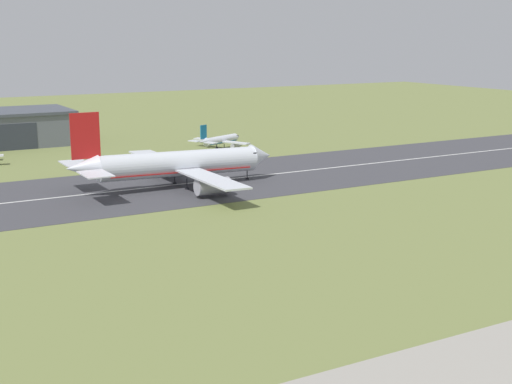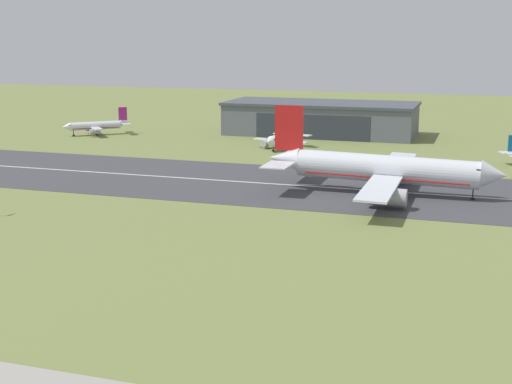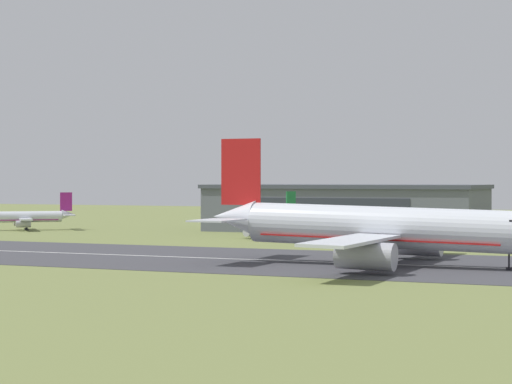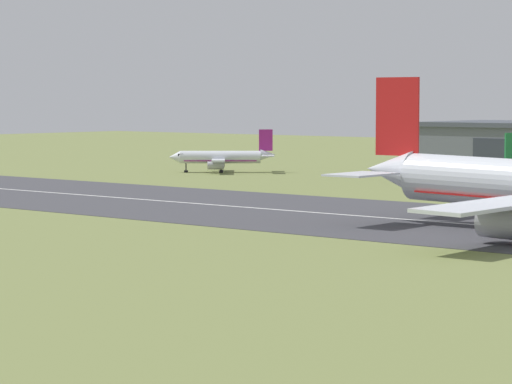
{
  "view_description": "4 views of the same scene",
  "coord_description": "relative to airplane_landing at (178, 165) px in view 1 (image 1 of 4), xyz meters",
  "views": [
    {
      "loc": [
        -34.82,
        -27.65,
        33.78
      ],
      "look_at": [
        23.99,
        76.73,
        7.52
      ],
      "focal_mm": 50.0,
      "sensor_mm": 36.0,
      "label": 1
    },
    {
      "loc": [
        47.71,
        -28.55,
        32.86
      ],
      "look_at": [
        11.28,
        83.29,
        6.97
      ],
      "focal_mm": 50.0,
      "sensor_mm": 36.0,
      "label": 2
    },
    {
      "loc": [
        68.05,
        -14.39,
        12.04
      ],
      "look_at": [
        30.99,
        70.36,
        10.91
      ],
      "focal_mm": 70.0,
      "sensor_mm": 36.0,
      "label": 3
    },
    {
      "loc": [
        90.83,
        -7.9,
        15.5
      ],
      "look_at": [
        18.75,
        78.13,
        6.81
      ],
      "focal_mm": 85.0,
      "sensor_mm": 36.0,
      "label": 4
    }
  ],
  "objects": [
    {
      "name": "runway_centreline",
      "position": [
        -27.84,
        2.58,
        -5.17
      ],
      "size": [
        380.96,
        0.7,
        0.01
      ],
      "primitive_type": "cube",
      "color": "silver",
      "rests_on": "runway_strip"
    },
    {
      "name": "runway_strip",
      "position": [
        -27.84,
        2.58,
        -5.21
      ],
      "size": [
        423.29,
        44.74,
        0.06
      ],
      "primitive_type": "cube",
      "color": "#3D3D42",
      "rests_on": "ground_plane"
    },
    {
      "name": "airplane_landing",
      "position": [
        0.0,
        0.0,
        0.0
      ],
      "size": [
        50.04,
        54.85,
        18.15
      ],
      "color": "silver",
      "rests_on": "ground_plane"
    },
    {
      "name": "airplane_parked_west",
      "position": [
        33.6,
        45.56,
        -2.53
      ],
      "size": [
        19.75,
        19.73,
        8.17
      ],
      "color": "silver",
      "rests_on": "ground_plane"
    },
    {
      "name": "ground_plane",
      "position": [
        -27.84,
        -58.67,
        -5.24
      ],
      "size": [
        663.29,
        663.29,
        0.0
      ],
      "primitive_type": "plane",
      "color": "olive"
    }
  ]
}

